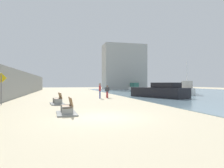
{
  "coord_description": "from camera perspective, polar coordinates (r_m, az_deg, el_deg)",
  "views": [
    {
      "loc": [
        -1.99,
        -10.32,
        1.76
      ],
      "look_at": [
        3.8,
        12.76,
        1.68
      ],
      "focal_mm": 32.57,
      "sensor_mm": 36.0,
      "label": 1
    }
  ],
  "objects": [
    {
      "name": "ground_plane",
      "position": [
        28.44,
        -10.06,
        -3.35
      ],
      "size": [
        120.0,
        120.0,
        0.0
      ],
      "primitive_type": "plane",
      "color": "beige"
    },
    {
      "name": "seawall",
      "position": [
        28.85,
        -25.09,
        0.1
      ],
      "size": [
        0.8,
        64.0,
        3.43
      ],
      "primitive_type": "cube",
      "color": "gray",
      "rests_on": "ground"
    },
    {
      "name": "water_bay",
      "position": [
        38.48,
        28.45,
        -2.41
      ],
      "size": [
        36.0,
        68.0,
        0.04
      ],
      "primitive_type": "cube",
      "color": "#7A99A8",
      "rests_on": "ground"
    },
    {
      "name": "bench_near",
      "position": [
        11.93,
        -12.5,
        -7.16
      ],
      "size": [
        1.19,
        2.15,
        0.98
      ],
      "color": "gray",
      "rests_on": "ground"
    },
    {
      "name": "bench_far",
      "position": [
        17.73,
        -15.0,
        -4.75
      ],
      "size": [
        1.37,
        2.23,
        0.98
      ],
      "color": "gray",
      "rests_on": "ground"
    },
    {
      "name": "person_walking",
      "position": [
        24.55,
        -1.36,
        -1.9
      ],
      "size": [
        0.52,
        0.24,
        1.51
      ],
      "color": "#B22D33",
      "rests_on": "ground"
    },
    {
      "name": "person_standing",
      "position": [
        23.61,
        -3.41,
        -1.53
      ],
      "size": [
        0.29,
        0.5,
        1.78
      ],
      "color": "navy",
      "rests_on": "ground"
    },
    {
      "name": "boat_mid_bay",
      "position": [
        33.53,
        20.28,
        -1.44
      ],
      "size": [
        6.22,
        7.74,
        5.2
      ],
      "color": "white",
      "rests_on": "water_bay"
    },
    {
      "name": "boat_nearest",
      "position": [
        49.99,
        14.1,
        -1.07
      ],
      "size": [
        2.45,
        4.51,
        1.7
      ],
      "color": "black",
      "rests_on": "water_bay"
    },
    {
      "name": "boat_far_right",
      "position": [
        25.52,
        13.15,
        -2.05
      ],
      "size": [
        5.08,
        7.76,
        1.81
      ],
      "color": "black",
      "rests_on": "water_bay"
    },
    {
      "name": "boat_outer",
      "position": [
        56.42,
        6.02,
        -0.87
      ],
      "size": [
        3.56,
        4.94,
        1.85
      ],
      "color": "white",
      "rests_on": "water_bay"
    },
    {
      "name": "pedestrian_sign",
      "position": [
        18.84,
        -28.66,
        -0.23
      ],
      "size": [
        0.85,
        0.08,
        2.61
      ],
      "color": "slate",
      "rests_on": "ground"
    },
    {
      "name": "harbor_building",
      "position": [
        59.23,
        3.39,
        4.75
      ],
      "size": [
        12.0,
        6.0,
        12.91
      ],
      "primitive_type": "cube",
      "color": "#9E9E99",
      "rests_on": "ground"
    }
  ]
}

